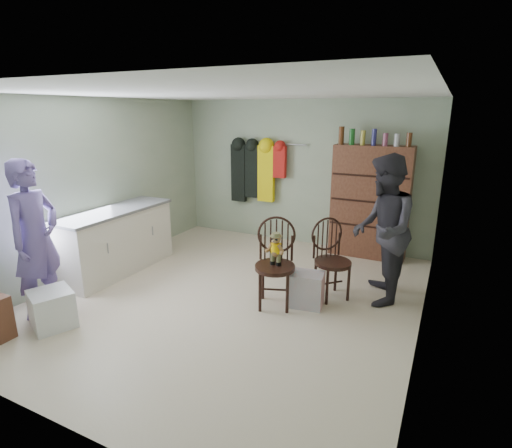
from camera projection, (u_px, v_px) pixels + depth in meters
The scene contains 11 objects.
ground_plane at pixel (232, 296), 5.17m from camera, with size 5.00×5.00×0.00m, color beige.
room_walls at pixel (250, 169), 5.20m from camera, with size 5.00×5.00×5.00m.
counter at pixel (116, 240), 5.87m from camera, with size 0.64×1.86×0.94m.
plastic_tub at pixel (52, 309), 4.40m from camera, with size 0.43×0.41×0.41m, color white.
chair_front at pixel (275, 257), 4.80m from camera, with size 0.62×0.62×1.09m.
chair_far at pixel (331, 256), 5.04m from camera, with size 0.64×0.64×1.02m.
striped_bag at pixel (306, 289), 4.87m from camera, with size 0.40×0.31×0.42m, color #E57472.
person_left at pixel (35, 239), 4.51m from camera, with size 0.66×0.44×1.82m, color #69569D.
person_right at pixel (382, 230), 4.83m from camera, with size 0.89×0.70×1.84m, color #2D2B33.
dresser at pixel (370, 202), 6.37m from camera, with size 1.20×0.39×2.08m.
coat_rack at pixel (256, 171), 7.23m from camera, with size 1.42×0.12×1.09m.
Camera 1 is at (2.37, -4.09, 2.32)m, focal length 28.00 mm.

